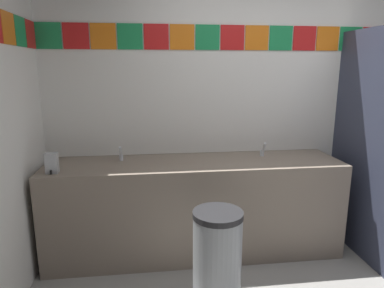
# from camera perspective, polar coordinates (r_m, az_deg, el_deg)

# --- Properties ---
(wall_back) EXTENTS (4.30, 0.09, 2.51)m
(wall_back) POSITION_cam_1_polar(r_m,az_deg,el_deg) (3.41, 13.78, 5.99)
(wall_back) COLOR white
(wall_back) RESTS_ON ground_plane
(vanity_counter) EXTENTS (2.54, 0.61, 0.84)m
(vanity_counter) POSITION_cam_1_polar(r_m,az_deg,el_deg) (3.09, 0.48, -10.36)
(vanity_counter) COLOR gray
(vanity_counter) RESTS_ON ground_plane
(faucet_left) EXTENTS (0.04, 0.10, 0.14)m
(faucet_left) POSITION_cam_1_polar(r_m,az_deg,el_deg) (3.01, -11.83, -1.87)
(faucet_left) COLOR silver
(faucet_left) RESTS_ON vanity_counter
(faucet_right) EXTENTS (0.04, 0.10, 0.14)m
(faucet_right) POSITION_cam_1_polar(r_m,az_deg,el_deg) (3.17, 11.77, -1.14)
(faucet_right) COLOR silver
(faucet_right) RESTS_ON vanity_counter
(soap_dispenser) EXTENTS (0.09, 0.09, 0.16)m
(soap_dispenser) POSITION_cam_1_polar(r_m,az_deg,el_deg) (2.83, -22.44, -2.97)
(soap_dispenser) COLOR #B7BABF
(soap_dispenser) RESTS_ON vanity_counter
(trash_bin) EXTENTS (0.34, 0.34, 0.70)m
(trash_bin) POSITION_cam_1_polar(r_m,az_deg,el_deg) (2.48, 4.24, -18.69)
(trash_bin) COLOR #999EA3
(trash_bin) RESTS_ON ground_plane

